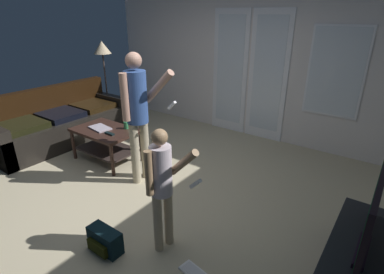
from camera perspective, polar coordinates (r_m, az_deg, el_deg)
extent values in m
cube|color=#B9AC8A|center=(3.92, -8.91, -9.78)|extent=(5.63, 5.07, 0.02)
cube|color=silver|center=(5.41, 9.63, 14.40)|extent=(5.63, 0.06, 2.64)
cube|color=white|center=(5.51, 7.25, 11.91)|extent=(0.68, 0.02, 2.18)
cube|color=silver|center=(5.49, 7.20, 12.41)|extent=(0.52, 0.01, 1.88)
cube|color=white|center=(5.21, 14.26, 10.78)|extent=(0.68, 0.02, 2.18)
cube|color=silver|center=(5.19, 14.25, 11.30)|extent=(0.52, 0.01, 1.88)
cube|color=white|center=(4.89, 25.76, 11.07)|extent=(0.79, 0.02, 1.31)
cube|color=silver|center=(4.88, 25.73, 11.05)|extent=(0.73, 0.01, 1.25)
cube|color=black|center=(5.57, -23.56, 1.35)|extent=(0.87, 2.25, 0.45)
cube|color=black|center=(5.74, -26.14, 6.30)|extent=(0.16, 2.25, 0.46)
cube|color=black|center=(6.09, -15.38, 5.01)|extent=(0.87, 0.16, 0.61)
cube|color=black|center=(5.19, -29.81, 1.90)|extent=(0.64, 0.59, 0.09)
cube|color=black|center=(5.46, -23.83, 3.92)|extent=(0.64, 0.59, 0.09)
cube|color=black|center=(5.79, -18.43, 5.70)|extent=(0.64, 0.59, 0.09)
cube|color=#321F18|center=(4.56, -16.23, 1.18)|extent=(0.95, 0.62, 0.04)
cube|color=#2F2522|center=(4.67, -15.84, -2.24)|extent=(0.87, 0.54, 0.02)
cylinder|color=#321F18|center=(4.85, -21.71, -1.40)|extent=(0.05, 0.05, 0.45)
cylinder|color=#321F18|center=(4.18, -15.01, -4.39)|extent=(0.05, 0.05, 0.45)
cylinder|color=#321F18|center=(5.13, -16.64, 0.60)|extent=(0.05, 0.05, 0.45)
cylinder|color=#321F18|center=(4.50, -9.65, -1.88)|extent=(0.05, 0.05, 0.45)
cube|color=black|center=(2.86, 28.80, -21.77)|extent=(0.48, 1.46, 0.40)
cube|color=black|center=(2.72, 29.71, -18.35)|extent=(0.08, 0.41, 0.04)
cube|color=black|center=(2.52, 31.29, -12.13)|extent=(0.04, 1.17, 0.67)
cube|color=#194C28|center=(2.52, 30.85, -12.03)|extent=(0.00, 1.12, 0.62)
cylinder|color=tan|center=(3.88, -10.80, -3.19)|extent=(0.11, 0.11, 0.81)
cylinder|color=tan|center=(3.99, -8.96, -2.32)|extent=(0.11, 0.11, 0.81)
cylinder|color=#304E8F|center=(3.69, -10.62, 7.48)|extent=(0.27, 0.27, 0.64)
sphere|color=tan|center=(3.60, -11.13, 14.16)|extent=(0.19, 0.19, 0.19)
cylinder|color=tan|center=(3.56, -12.76, 7.37)|extent=(0.09, 0.09, 0.57)
cylinder|color=tan|center=(3.64, -6.44, 9.52)|extent=(0.47, 0.10, 0.46)
cube|color=white|center=(3.55, -3.86, 6.05)|extent=(0.12, 0.04, 0.12)
cylinder|color=tan|center=(2.85, -6.53, -16.10)|extent=(0.08, 0.08, 0.59)
cylinder|color=tan|center=(2.92, -4.50, -15.04)|extent=(0.08, 0.08, 0.59)
cylinder|color=silver|center=(2.59, -5.94, -6.44)|extent=(0.19, 0.19, 0.46)
sphere|color=#977552|center=(2.46, -6.23, -0.01)|extent=(0.14, 0.14, 0.14)
cylinder|color=#977552|center=(2.51, -8.26, -6.91)|extent=(0.07, 0.07, 0.41)
cylinder|color=#977552|center=(2.53, -1.66, -4.91)|extent=(0.34, 0.12, 0.34)
cube|color=white|center=(2.51, 0.67, -8.92)|extent=(0.13, 0.06, 0.12)
cylinder|color=#292530|center=(6.57, -15.43, 3.57)|extent=(0.26, 0.26, 0.02)
cylinder|color=#493D3B|center=(6.39, -16.06, 9.29)|extent=(0.03, 0.03, 1.37)
cone|color=#C9B28C|center=(6.27, -16.84, 16.09)|extent=(0.34, 0.34, 0.24)
cube|color=black|center=(3.06, -16.26, -18.36)|extent=(0.35, 0.15, 0.23)
cube|color=black|center=(3.03, -17.65, -19.58)|extent=(0.25, 0.04, 0.11)
cube|color=#B2A8B6|center=(4.60, -17.18, 1.67)|extent=(0.36, 0.26, 0.02)
cylinder|color=#348D51|center=(4.49, -12.45, 2.25)|extent=(0.08, 0.08, 0.11)
cube|color=black|center=(4.35, -15.49, 0.64)|extent=(0.17, 0.05, 0.02)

